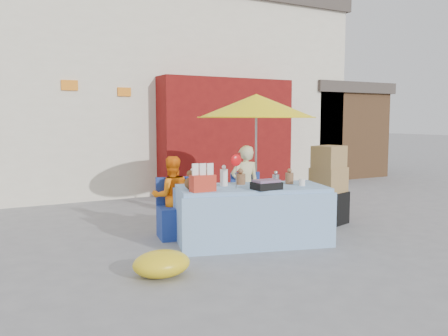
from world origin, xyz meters
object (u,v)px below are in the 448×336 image
vendor_beige (245,186)px  box_stack (328,188)px  chair_left (175,220)px  vendor_orange (171,196)px  market_table (251,214)px  chair_right (249,212)px  umbrella (256,106)px

vendor_beige → box_stack: (1.26, -0.52, -0.06)m
chair_left → vendor_orange: vendor_orange is taller
market_table → vendor_beige: vendor_beige is taller
market_table → chair_left: bearing=151.5°
chair_right → vendor_orange: (-1.25, 0.13, 0.33)m
vendor_beige → chair_right: bearing=102.5°
chair_left → chair_right: 1.25m
market_table → chair_right: bearing=75.7°
chair_right → vendor_orange: 1.30m
chair_left → vendor_beige: 1.31m
chair_left → umbrella: size_ratio=0.41×
market_table → umbrella: 1.98m
market_table → chair_left: (-0.79, 0.78, -0.15)m
chair_left → umbrella: 2.27m
chair_right → umbrella: bearing=55.0°
vendor_orange → chair_right: bearing=-174.9°
chair_right → box_stack: 1.35m
chair_left → vendor_orange: (-0.00, 0.13, 0.33)m
chair_left → chair_right: bearing=11.2°
umbrella → box_stack: (0.96, -0.67, -1.31)m
chair_right → vendor_beige: vendor_beige is taller
market_table → chair_right: 0.92m
market_table → chair_left: 1.12m
chair_left → umbrella: umbrella is taller
chair_left → vendor_beige: (1.25, 0.13, 0.39)m
market_table → vendor_orange: 1.22m
vendor_orange → box_stack: 2.56m
box_stack → chair_left: bearing=171.3°
chair_right → vendor_beige: 0.41m
umbrella → market_table: bearing=-125.5°
chair_left → box_stack: 2.56m
chair_left → market_table: bearing=-33.7°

